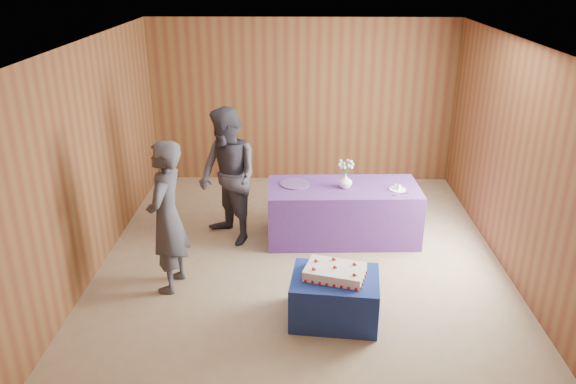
{
  "coord_description": "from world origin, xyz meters",
  "views": [
    {
      "loc": [
        -0.04,
        -6.12,
        3.53
      ],
      "look_at": [
        -0.17,
        0.1,
        0.94
      ],
      "focal_mm": 35.0,
      "sensor_mm": 36.0,
      "label": 1
    }
  ],
  "objects_px": {
    "cake_table": "(335,298)",
    "guest_right": "(228,177)",
    "vase": "(345,181)",
    "sheet_cake": "(335,272)",
    "guest_left": "(167,217)",
    "serving_table": "(343,212)"
  },
  "relations": [
    {
      "from": "cake_table",
      "to": "guest_right",
      "type": "xyz_separation_m",
      "value": [
        -1.31,
        1.79,
        0.66
      ]
    },
    {
      "from": "sheet_cake",
      "to": "cake_table",
      "type": "bearing_deg",
      "value": -49.84
    },
    {
      "from": "sheet_cake",
      "to": "guest_left",
      "type": "relative_size",
      "value": 0.4
    },
    {
      "from": "guest_left",
      "to": "guest_right",
      "type": "xyz_separation_m",
      "value": [
        0.54,
        1.2,
        0.02
      ]
    },
    {
      "from": "sheet_cake",
      "to": "serving_table",
      "type": "bearing_deg",
      "value": 99.56
    },
    {
      "from": "sheet_cake",
      "to": "guest_right",
      "type": "bearing_deg",
      "value": 142.34
    },
    {
      "from": "cake_table",
      "to": "sheet_cake",
      "type": "relative_size",
      "value": 1.26
    },
    {
      "from": "cake_table",
      "to": "guest_left",
      "type": "xyz_separation_m",
      "value": [
        -1.85,
        0.59,
        0.63
      ]
    },
    {
      "from": "cake_table",
      "to": "guest_left",
      "type": "relative_size",
      "value": 0.51
    },
    {
      "from": "guest_left",
      "to": "guest_right",
      "type": "distance_m",
      "value": 1.32
    },
    {
      "from": "sheet_cake",
      "to": "vase",
      "type": "xyz_separation_m",
      "value": [
        0.23,
        1.84,
        0.29
      ]
    },
    {
      "from": "serving_table",
      "to": "guest_right",
      "type": "bearing_deg",
      "value": -178.84
    },
    {
      "from": "sheet_cake",
      "to": "guest_left",
      "type": "bearing_deg",
      "value": 178.65
    },
    {
      "from": "cake_table",
      "to": "sheet_cake",
      "type": "distance_m",
      "value": 0.31
    },
    {
      "from": "vase",
      "to": "sheet_cake",
      "type": "bearing_deg",
      "value": -97.1
    },
    {
      "from": "cake_table",
      "to": "guest_right",
      "type": "distance_m",
      "value": 2.31
    },
    {
      "from": "cake_table",
      "to": "guest_left",
      "type": "bearing_deg",
      "value": 168.24
    },
    {
      "from": "vase",
      "to": "guest_right",
      "type": "relative_size",
      "value": 0.1
    },
    {
      "from": "sheet_cake",
      "to": "guest_right",
      "type": "distance_m",
      "value": 2.23
    },
    {
      "from": "serving_table",
      "to": "vase",
      "type": "distance_m",
      "value": 0.47
    },
    {
      "from": "cake_table",
      "to": "vase",
      "type": "distance_m",
      "value": 1.95
    },
    {
      "from": "cake_table",
      "to": "sheet_cake",
      "type": "bearing_deg",
      "value": 120.04
    }
  ]
}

